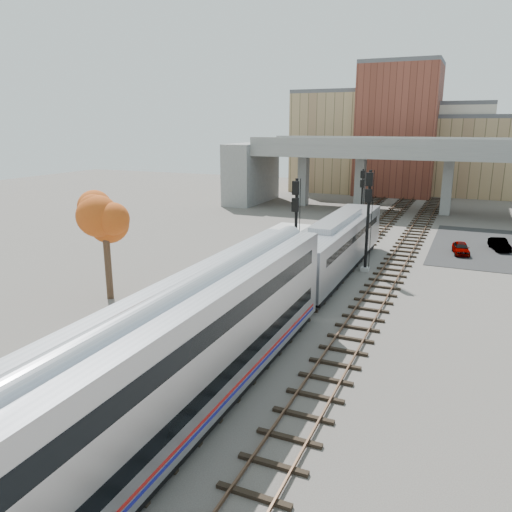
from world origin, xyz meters
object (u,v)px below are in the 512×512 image
Objects in this scene: locomotive at (336,244)px; signal_mast_mid at (368,220)px; signal_mast_near at (296,231)px; signal_mast_far at (361,200)px; car_b at (500,244)px; tree at (104,218)px; car_a at (461,248)px; coach at (173,364)px.

signal_mast_mid is (2.00, 1.34, 1.74)m from locomotive.
signal_mast_near is 6.34m from signal_mast_mid.
locomotive is 18.64m from signal_mast_far.
signal_mast_near is 21.70m from car_b.
signal_mast_far is 31.88m from tree.
signal_mast_mid reaches higher than car_a.
signal_mast_far is at bearing 131.71° from car_a.
signal_mast_far is (-2.10, 18.51, 0.77)m from locomotive.
car_a is at bearing 52.19° from signal_mast_mid.
signal_mast_mid is 15.51m from car_b.
car_b is at bearing 33.35° from car_a.
signal_mast_mid is (4.10, 4.83, 0.22)m from signal_mast_near.
locomotive is 2.63× the size of tree.
car_a is (20.68, 21.61, -4.80)m from tree.
signal_mast_near reaches higher than locomotive.
coach is 19.26m from signal_mast_near.
tree is (-12.03, 10.90, 2.58)m from coach.
car_b is (3.16, 2.94, -0.00)m from car_a.
car_b is at bearing 47.42° from locomotive.
car_b is (23.84, 24.55, -4.81)m from tree.
car_a is at bearing 75.10° from coach.
coach is at bearing -124.81° from car_b.
coach reaches higher than car_b.
coach is 3.34× the size of signal_mast_near.
tree is (-9.93, -30.21, 2.33)m from signal_mast_far.
signal_mast_far reaches higher than car_b.
signal_mast_near is 0.96× the size of signal_mast_mid.
signal_mast_near is 2.38× the size of car_a.
signal_mast_near reaches higher than car_a.
signal_mast_far is at bearing 90.00° from signal_mast_near.
signal_mast_near is 22.01m from signal_mast_far.
signal_mast_far is at bearing 141.47° from car_b.
signal_mast_near is at bearing -121.04° from locomotive.
coach is at bearing -90.00° from locomotive.
signal_mast_mid is at bearing 42.90° from tree.
tree is 2.30× the size of car_a.
locomotive is at bearing 90.00° from coach.
signal_mast_near is 12.99m from tree.
coach is at bearing -114.52° from car_a.
tree reaches higher than car_a.
signal_mast_mid reaches higher than signal_mast_far.
signal_mast_far reaches higher than coach.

